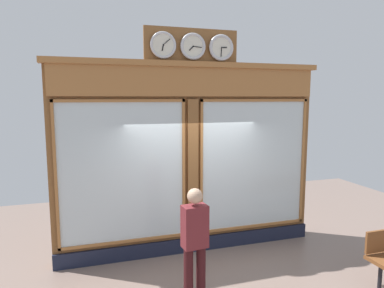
% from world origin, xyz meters
% --- Properties ---
extents(shop_facade, '(5.15, 0.42, 4.20)m').
position_xyz_m(shop_facade, '(-0.00, -0.13, 1.84)').
color(shop_facade, brown).
rests_on(shop_facade, ground_plane).
extents(pedestrian, '(0.38, 0.26, 1.69)m').
position_xyz_m(pedestrian, '(0.44, 1.57, 0.93)').
color(pedestrian, '#3A1316').
rests_on(pedestrian, ground_plane).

